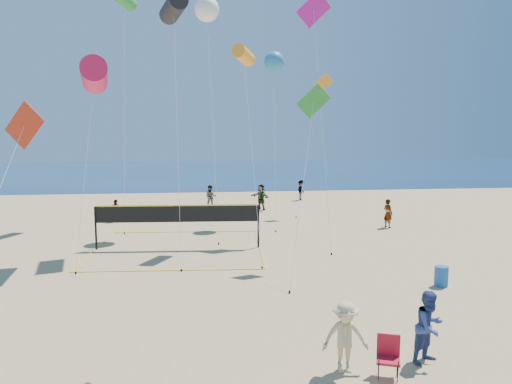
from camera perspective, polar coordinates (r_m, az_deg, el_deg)
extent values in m
plane|color=tan|center=(12.68, -2.78, -21.06)|extent=(120.00, 120.00, 0.00)
cube|color=navy|center=(73.40, -6.18, 2.38)|extent=(140.00, 50.00, 0.03)
imported|color=navy|center=(14.04, 19.22, -14.33)|extent=(1.15, 1.06, 1.89)
imported|color=#D2C08C|center=(13.02, 10.16, -16.00)|extent=(1.19, 0.73, 1.80)
imported|color=gray|center=(33.80, -15.75, -2.09)|extent=(0.87, 0.88, 1.49)
imported|color=gray|center=(37.53, 0.57, -0.59)|extent=(1.59, 1.74, 1.93)
imported|color=gray|center=(31.76, 14.85, -2.38)|extent=(0.67, 0.77, 1.78)
imported|color=gray|center=(38.41, -5.19, -0.55)|extent=(0.97, 0.81, 1.79)
imported|color=gray|center=(42.91, 5.19, 0.21)|extent=(1.12, 1.29, 1.73)
cube|color=#AD1326|center=(13.09, 14.87, -18.12)|extent=(0.69, 0.67, 0.06)
cube|color=#AD1326|center=(13.17, 14.90, -16.53)|extent=(0.54, 0.24, 0.55)
cylinder|color=black|center=(12.99, 13.83, -19.28)|extent=(0.12, 0.27, 0.72)
cylinder|color=black|center=(13.36, 13.83, -18.52)|extent=(0.12, 0.27, 0.72)
cylinder|color=black|center=(13.01, 15.89, -19.32)|extent=(0.12, 0.27, 0.72)
cylinder|color=black|center=(13.37, 15.83, -18.56)|extent=(0.12, 0.27, 0.72)
cylinder|color=#1A57AC|center=(20.73, 20.41, -9.01)|extent=(0.54, 0.54, 0.78)
cylinder|color=black|center=(26.31, -17.85, -3.97)|extent=(0.10, 0.10, 2.18)
cylinder|color=black|center=(25.52, 0.27, -3.96)|extent=(0.10, 0.10, 2.18)
cube|color=black|center=(25.47, -8.96, -2.51)|extent=(8.17, 0.50, 0.82)
cube|color=yellow|center=(25.41, -8.97, -1.54)|extent=(8.17, 0.51, 0.06)
cube|color=yellow|center=(21.89, -9.90, -8.85)|extent=(8.37, 0.54, 0.02)
cube|color=yellow|center=(29.80, -8.14, -4.54)|extent=(8.37, 0.54, 0.02)
cylinder|color=#D41749|center=(24.21, -18.00, 12.57)|extent=(1.64, 2.95, 1.53)
cylinder|color=silver|center=(22.89, -18.92, 2.35)|extent=(0.57, 2.69, 8.39)
cylinder|color=black|center=(22.38, -19.91, -8.71)|extent=(0.08, 0.08, 0.10)
cylinder|color=black|center=(27.14, -9.41, 20.06)|extent=(1.61, 2.54, 1.29)
cylinder|color=silver|center=(23.66, -9.01, 7.25)|extent=(0.35, 5.57, 12.07)
cylinder|color=black|center=(21.71, -8.53, -8.84)|extent=(0.08, 0.08, 0.10)
cylinder|color=orange|center=(26.50, -1.44, 15.38)|extent=(1.40, 1.91, 0.96)
cylinder|color=silver|center=(23.65, -0.46, 4.53)|extent=(0.30, 5.26, 9.76)
cylinder|color=black|center=(21.86, 0.69, -8.65)|extent=(0.08, 0.08, 0.10)
cube|color=red|center=(21.49, -24.95, 6.91)|extent=(1.78, 0.82, 1.92)
cube|color=green|center=(22.80, 6.59, 10.29)|extent=(1.58, 0.23, 1.56)
cylinder|color=silver|center=(20.41, 5.36, 0.54)|extent=(1.92, 4.68, 7.23)
cylinder|color=black|center=(18.77, 3.85, -11.34)|extent=(0.08, 0.08, 0.10)
cube|color=#CE179D|center=(30.03, 6.60, 20.00)|extent=(2.05, 0.29, 2.03)
cylinder|color=silver|center=(26.50, 7.53, 7.90)|extent=(0.28, 5.64, 12.67)
cylinder|color=black|center=(24.48, 8.62, -7.01)|extent=(0.08, 0.08, 0.10)
sphere|color=white|center=(31.60, -5.64, 20.07)|extent=(1.66, 1.66, 1.46)
cylinder|color=silver|center=(28.27, -5.01, 8.26)|extent=(0.38, 5.07, 13.05)
cylinder|color=black|center=(26.42, -4.28, -5.90)|extent=(0.08, 0.08, 0.10)
sphere|color=#267DB8|center=(32.98, 2.09, 14.68)|extent=(1.28, 1.28, 1.28)
cylinder|color=silver|center=(30.81, 2.18, 5.62)|extent=(0.46, 3.76, 10.29)
cylinder|color=black|center=(29.52, 2.28, -4.51)|extent=(0.08, 0.08, 0.10)
cylinder|color=green|center=(35.29, -14.81, 20.47)|extent=(1.47, 2.12, 1.07)
cylinder|color=silver|center=(31.84, -14.80, 8.99)|extent=(0.26, 5.00, 14.24)
cylinder|color=black|center=(29.93, -14.80, -4.58)|extent=(0.08, 0.08, 0.10)
cube|color=orange|center=(36.51, 7.69, 12.24)|extent=(1.44, 0.23, 1.42)
cylinder|color=silver|center=(35.08, 6.18, 4.91)|extent=(2.31, 2.14, 9.26)
cylinder|color=black|center=(34.29, 4.60, -2.90)|extent=(0.08, 0.08, 0.10)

